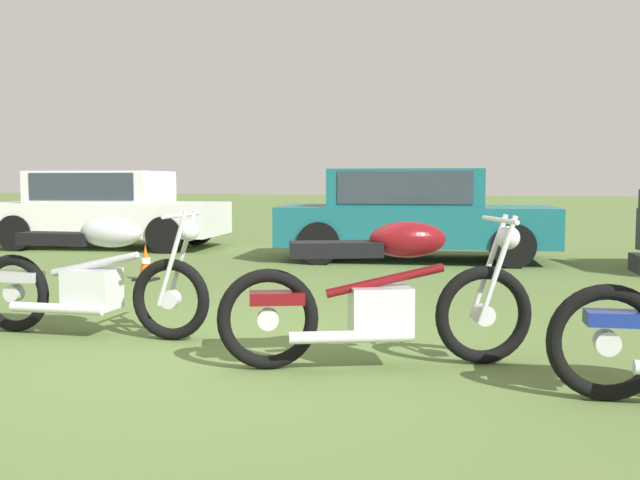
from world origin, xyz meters
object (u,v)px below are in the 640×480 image
motorcycle_maroon (381,294)px  car_white (107,205)px  traffic_cone (146,264)px  car_teal (412,209)px  motorcycle_silver (92,276)px

motorcycle_maroon → car_white: 9.74m
car_white → traffic_cone: size_ratio=9.76×
motorcycle_maroon → car_teal: car_teal is taller
motorcycle_silver → car_teal: bearing=73.0°
motorcycle_maroon → traffic_cone: bearing=116.1°
motorcycle_maroon → car_teal: (-1.15, 6.55, 0.31)m
motorcycle_silver → car_white: size_ratio=0.46×
motorcycle_maroon → car_teal: 6.66m
motorcycle_silver → traffic_cone: bearing=109.6°
motorcycle_maroon → traffic_cone: motorcycle_maroon is taller
car_teal → motorcycle_maroon: bearing=-90.1°
traffic_cone → car_teal: bearing=52.2°
motorcycle_maroon → car_white: (-6.98, 6.78, 0.31)m
motorcycle_silver → traffic_cone: (-1.39, 2.94, -0.28)m
motorcycle_silver → car_white: bearing=119.0°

